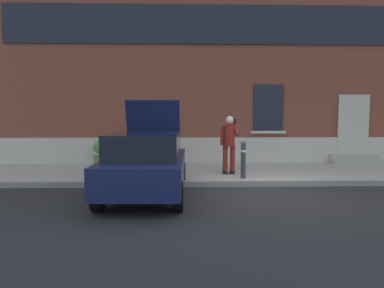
{
  "coord_description": "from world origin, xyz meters",
  "views": [
    {
      "loc": [
        -2.01,
        -8.28,
        1.89
      ],
      "look_at": [
        -1.73,
        1.6,
        1.1
      ],
      "focal_mm": 32.58,
      "sensor_mm": 36.0,
      "label": 1
    }
  ],
  "objects": [
    {
      "name": "entrance_stoop",
      "position": [
        4.38,
        4.33,
        0.28
      ],
      "size": [
        1.81,
        0.64,
        0.32
      ],
      "color": "#9E998E",
      "rests_on": "sidewalk"
    },
    {
      "name": "building_facade",
      "position": [
        0.01,
        5.29,
        3.73
      ],
      "size": [
        24.0,
        1.52,
        7.5
      ],
      "color": "brown",
      "rests_on": "ground"
    },
    {
      "name": "curb_edge",
      "position": [
        0.0,
        0.94,
        0.07
      ],
      "size": [
        24.0,
        0.12,
        0.15
      ],
      "primitive_type": "cube",
      "color": "gray",
      "rests_on": "ground"
    },
    {
      "name": "hatchback_car_navy",
      "position": [
        -2.86,
        -0.06,
        0.8
      ],
      "size": [
        1.88,
        4.11,
        2.34
      ],
      "color": "#161E4C",
      "rests_on": "ground"
    },
    {
      "name": "planter_olive",
      "position": [
        -4.96,
        4.14,
        0.61
      ],
      "size": [
        0.44,
        0.44,
        0.86
      ],
      "color": "#606B38",
      "rests_on": "sidewalk"
    },
    {
      "name": "bollard_near_person",
      "position": [
        -0.3,
        1.35,
        0.71
      ],
      "size": [
        0.15,
        0.15,
        1.04
      ],
      "color": "#333338",
      "rests_on": "sidewalk"
    },
    {
      "name": "sidewalk",
      "position": [
        0.0,
        2.8,
        0.07
      ],
      "size": [
        24.0,
        3.6,
        0.15
      ],
      "primitive_type": "cube",
      "color": "#99968E",
      "rests_on": "ground"
    },
    {
      "name": "planter_terracotta",
      "position": [
        -2.52,
        4.18,
        0.61
      ],
      "size": [
        0.44,
        0.44,
        0.86
      ],
      "color": "#B25B38",
      "rests_on": "sidewalk"
    },
    {
      "name": "ground_plane",
      "position": [
        0.0,
        0.0,
        0.0
      ],
      "size": [
        80.0,
        80.0,
        0.0
      ],
      "primitive_type": "plane",
      "color": "#232326"
    },
    {
      "name": "person_on_phone",
      "position": [
        -0.61,
        2.04,
        1.15
      ],
      "size": [
        0.51,
        0.49,
        1.75
      ],
      "rotation": [
        0.0,
        0.0,
        -0.04
      ],
      "color": "maroon",
      "rests_on": "sidewalk"
    }
  ]
}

